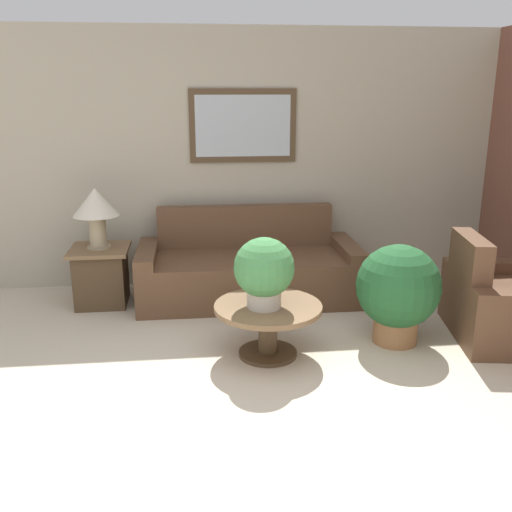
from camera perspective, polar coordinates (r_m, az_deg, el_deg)
ground_plane at (r=3.47m, az=0.03°, el=-18.86°), size 20.00×20.00×0.00m
wall_back at (r=5.95m, az=-3.27°, el=9.65°), size 7.67×0.09×2.60m
couch_main at (r=5.62m, az=-0.76°, el=-1.43°), size 2.13×0.91×0.86m
armchair at (r=5.18m, az=24.09°, el=-4.56°), size 1.11×1.15×0.86m
coffee_table at (r=4.40m, az=1.21°, el=-6.28°), size 0.83×0.83×0.42m
side_table at (r=5.66m, az=-15.20°, el=-1.88°), size 0.55×0.55×0.56m
table_lamp at (r=5.49m, az=-15.72°, el=4.80°), size 0.43×0.43×0.57m
potted_plant_on_table at (r=4.22m, az=0.81°, el=-1.46°), size 0.45×0.45×0.54m
potted_plant_floor at (r=4.72m, az=14.01°, el=-3.32°), size 0.68×0.68×0.82m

